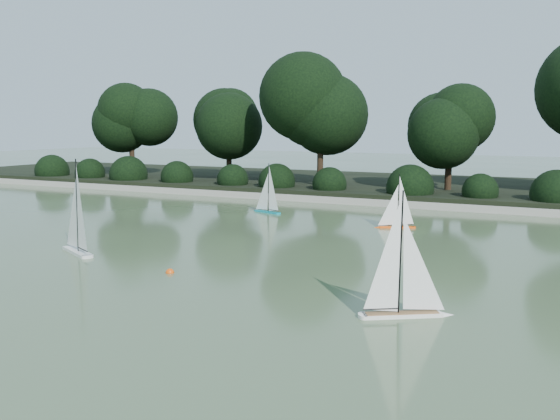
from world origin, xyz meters
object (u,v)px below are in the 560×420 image
sailboat_white_a (75,237)px  race_buoy (170,273)px  sailboat_orange (394,219)px  sailboat_teal (265,204)px  sailboat_white_b (410,296)px

sailboat_white_a → race_buoy: sailboat_white_a is taller
sailboat_orange → race_buoy: (-1.86, -5.65, -0.20)m
sailboat_teal → sailboat_white_a: bearing=-96.0°
sailboat_teal → sailboat_white_b: bearing=-51.0°
sailboat_white_a → sailboat_teal: bearing=84.0°
sailboat_white_b → sailboat_orange: size_ratio=1.27×
sailboat_white_a → sailboat_orange: bearing=50.1°
sailboat_white_a → sailboat_white_b: sailboat_white_a is taller
sailboat_orange → sailboat_teal: (-3.67, 0.87, 0.01)m
sailboat_white_a → sailboat_white_b: bearing=-9.1°
sailboat_white_b → sailboat_orange: bearing=108.1°
sailboat_white_a → sailboat_teal: sailboat_white_a is taller
sailboat_orange → sailboat_white_b: bearing=-71.9°
sailboat_white_a → sailboat_orange: (4.31, 5.15, -0.08)m
sailboat_orange → sailboat_white_a: bearing=-129.9°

